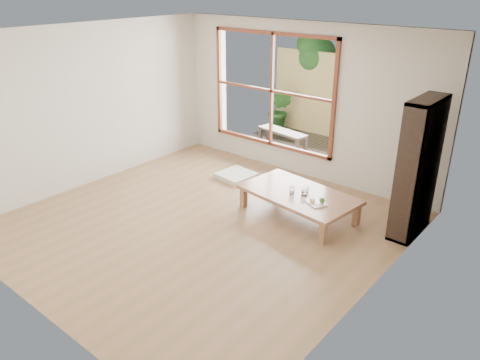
% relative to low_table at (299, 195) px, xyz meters
% --- Properties ---
extents(ground, '(5.00, 5.00, 0.00)m').
position_rel_low_table_xyz_m(ground, '(-0.90, -1.06, -0.32)').
color(ground, '#A27251').
rests_on(ground, ground).
extents(low_table, '(1.77, 1.14, 0.36)m').
position_rel_low_table_xyz_m(low_table, '(0.00, 0.00, 0.00)').
color(low_table, '#B07955').
rests_on(low_table, ground).
extents(floor_cushion, '(0.63, 0.63, 0.08)m').
position_rel_low_table_xyz_m(floor_cushion, '(-1.60, 0.49, -0.28)').
color(floor_cushion, white).
rests_on(floor_cushion, ground).
extents(bookshelf, '(0.30, 0.84, 1.87)m').
position_rel_low_table_xyz_m(bookshelf, '(1.43, 0.58, 0.61)').
color(bookshelf, '#31241B').
rests_on(bookshelf, ground).
extents(glass_tall, '(0.07, 0.07, 0.12)m').
position_rel_low_table_xyz_m(glass_tall, '(-0.06, -0.10, 0.11)').
color(glass_tall, silver).
rests_on(glass_tall, low_table).
extents(glass_mid, '(0.08, 0.08, 0.11)m').
position_rel_low_table_xyz_m(glass_mid, '(0.11, -0.03, 0.10)').
color(glass_mid, silver).
rests_on(glass_mid, low_table).
extents(glass_short, '(0.06, 0.06, 0.08)m').
position_rel_low_table_xyz_m(glass_short, '(0.07, 0.09, 0.08)').
color(glass_short, silver).
rests_on(glass_short, low_table).
extents(glass_small, '(0.07, 0.07, 0.08)m').
position_rel_low_table_xyz_m(glass_small, '(-0.10, -0.02, 0.09)').
color(glass_small, silver).
rests_on(glass_small, low_table).
extents(food_tray, '(0.35, 0.31, 0.09)m').
position_rel_low_table_xyz_m(food_tray, '(0.38, -0.14, 0.07)').
color(food_tray, white).
rests_on(food_tray, low_table).
extents(deck, '(2.80, 2.00, 0.05)m').
position_rel_low_table_xyz_m(deck, '(-1.50, 2.50, -0.32)').
color(deck, '#332B25').
rests_on(deck, ground).
extents(garden_bench, '(1.13, 0.48, 0.35)m').
position_rel_low_table_xyz_m(garden_bench, '(-1.87, 2.27, -0.01)').
color(garden_bench, '#31241B').
rests_on(garden_bench, deck).
extents(bamboo_fence, '(2.80, 0.06, 1.80)m').
position_rel_low_table_xyz_m(bamboo_fence, '(-1.50, 3.50, 0.58)').
color(bamboo_fence, tan).
rests_on(bamboo_fence, ground).
extents(shrub_right, '(0.93, 0.85, 0.87)m').
position_rel_low_table_xyz_m(shrub_right, '(-0.72, 3.21, 0.14)').
color(shrub_right, '#22551F').
rests_on(shrub_right, deck).
extents(shrub_left, '(0.58, 0.49, 0.94)m').
position_rel_low_table_xyz_m(shrub_left, '(-2.55, 3.13, 0.18)').
color(shrub_left, '#22551F').
rests_on(shrub_left, deck).
extents(garden_tree, '(1.04, 0.85, 2.22)m').
position_rel_low_table_xyz_m(garden_tree, '(-2.17, 3.80, 1.30)').
color(garden_tree, '#4C3D2D').
rests_on(garden_tree, ground).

